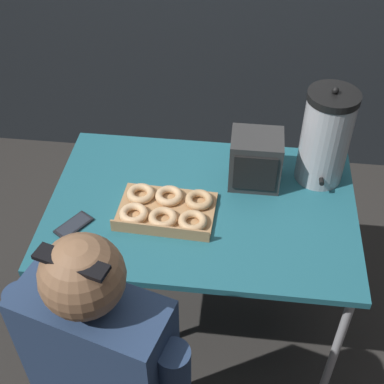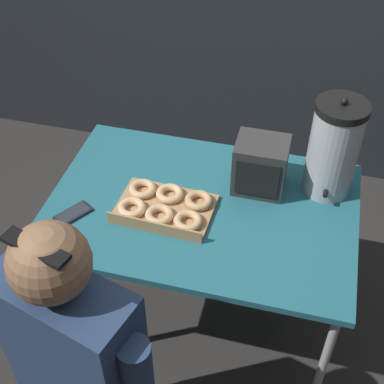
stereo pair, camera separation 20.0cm
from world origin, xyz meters
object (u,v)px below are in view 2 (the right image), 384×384
object	(u,v)px
donut_box	(165,207)
coffee_urn	(334,149)
person_seated	(81,374)
cell_phone	(73,214)
space_heater	(260,166)

from	to	relation	value
donut_box	coffee_urn	world-z (taller)	coffee_urn
donut_box	person_seated	xyz separation A→B (m)	(-0.10, -0.62, -0.17)
coffee_urn	cell_phone	world-z (taller)	coffee_urn
cell_phone	person_seated	bearing A→B (deg)	-32.81
cell_phone	space_heater	distance (m)	0.73
space_heater	person_seated	world-z (taller)	person_seated
space_heater	donut_box	bearing A→B (deg)	-145.04
person_seated	donut_box	bearing A→B (deg)	-82.80
donut_box	person_seated	distance (m)	0.65
coffee_urn	space_heater	xyz separation A→B (m)	(-0.26, -0.06, -0.09)
donut_box	cell_phone	distance (m)	0.34
donut_box	cell_phone	size ratio (longest dim) A/B	2.49
coffee_urn	cell_phone	distance (m)	1.00
space_heater	cell_phone	bearing A→B (deg)	-152.93
donut_box	cell_phone	world-z (taller)	donut_box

